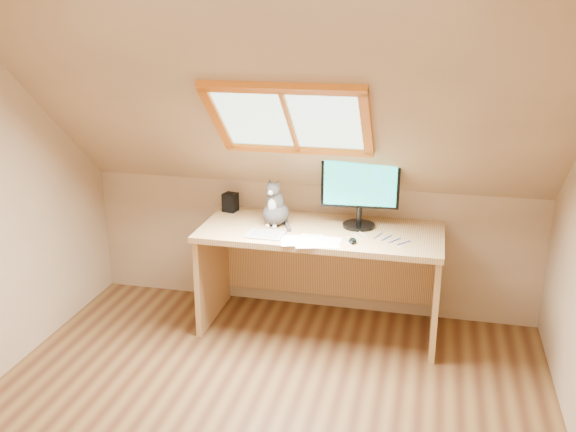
# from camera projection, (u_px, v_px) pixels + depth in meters

# --- Properties ---
(room_shell) EXTENTS (3.52, 3.52, 2.41)m
(room_shell) POSITION_uv_depth(u_px,v_px,m) (236.00, 201.00, 3.03)
(room_shell) COLOR tan
(room_shell) RESTS_ON ground
(desk) EXTENTS (1.72, 0.75, 0.78)m
(desk) POSITION_uv_depth(u_px,v_px,m) (322.00, 256.00, 4.71)
(desk) COLOR #D9B267
(desk) RESTS_ON ground
(monitor) EXTENTS (0.55, 0.23, 0.51)m
(monitor) POSITION_uv_depth(u_px,v_px,m) (360.00, 188.00, 4.52)
(monitor) COLOR black
(monitor) RESTS_ON desk
(cat) EXTENTS (0.22, 0.26, 0.35)m
(cat) POSITION_uv_depth(u_px,v_px,m) (275.00, 208.00, 4.62)
(cat) COLOR #46413E
(cat) RESTS_ON desk
(desk_speaker) EXTENTS (0.12, 0.12, 0.14)m
(desk_speaker) POSITION_uv_depth(u_px,v_px,m) (230.00, 202.00, 4.94)
(desk_speaker) COLOR black
(desk_speaker) RESTS_ON desk
(graphics_tablet) EXTENTS (0.26, 0.19, 0.01)m
(graphics_tablet) POSITION_uv_depth(u_px,v_px,m) (265.00, 235.00, 4.44)
(graphics_tablet) COLOR #B2B2B7
(graphics_tablet) RESTS_ON desk
(mouse) EXTENTS (0.06, 0.10, 0.03)m
(mouse) POSITION_uv_depth(u_px,v_px,m) (352.00, 241.00, 4.30)
(mouse) COLOR black
(mouse) RESTS_ON desk
(papers) EXTENTS (0.35, 0.30, 0.01)m
(papers) POSITION_uv_depth(u_px,v_px,m) (312.00, 241.00, 4.33)
(papers) COLOR white
(papers) RESTS_ON desk
(cables) EXTENTS (0.51, 0.26, 0.01)m
(cables) POSITION_uv_depth(u_px,v_px,m) (376.00, 239.00, 4.37)
(cables) COLOR silver
(cables) RESTS_ON desk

